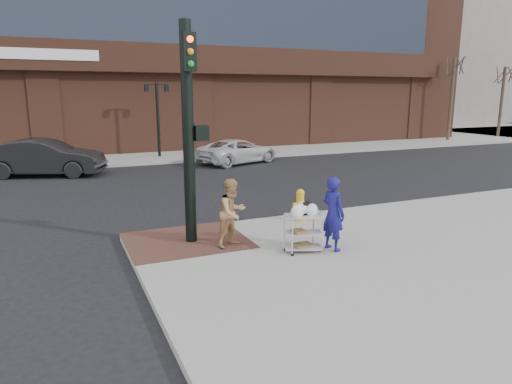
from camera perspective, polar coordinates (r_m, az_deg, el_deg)
name	(u,v)px	position (r m, az deg, el deg)	size (l,w,h in m)	color
ground	(223,255)	(10.48, -4.17, -7.82)	(220.00, 220.00, 0.00)	black
sidewalk_far	(233,131)	(44.34, -2.91, 7.68)	(65.00, 36.00, 0.15)	gray
brick_curb_ramp	(186,240)	(11.08, -8.70, -5.96)	(2.80, 2.40, 0.01)	#553027
filler_block	(416,50)	(64.33, 19.41, 16.40)	(14.00, 20.00, 18.00)	slate
bare_tree_a	(455,56)	(37.63, 23.63, 15.33)	(1.80, 1.80, 7.20)	#382B21
bare_tree_b	(506,65)	(42.46, 28.74, 13.76)	(1.80, 1.80, 6.70)	#382B21
lamp_post	(158,111)	(25.85, -12.20, 9.81)	(1.32, 0.22, 4.00)	black
traffic_signal_pole	(189,128)	(10.47, -8.33, 7.95)	(0.61, 0.51, 5.00)	black
woman_blue	(333,214)	(10.25, 9.63, -2.68)	(0.61, 0.40, 1.66)	navy
pedestrian_tan	(233,213)	(10.38, -2.95, -2.60)	(0.76, 0.59, 1.57)	#AF8352
sedan_dark	(45,158)	(22.13, -24.89, 3.91)	(1.74, 4.98, 1.64)	black
minivan_white	(238,151)	(23.94, -2.26, 5.13)	(2.10, 4.55, 1.27)	silver
utility_cart	(303,229)	(10.12, 5.91, -4.68)	(0.91, 0.71, 1.12)	#B1B1B6
fire_hydrant	(300,204)	(12.58, 5.53, -1.55)	(0.42, 0.29, 0.89)	gold
newsbox_red	(1,156)	(24.43, -29.27, 3.90)	(0.47, 0.42, 1.11)	#A2121B
newsbox_yellow	(6,156)	(24.82, -28.75, 3.96)	(0.43, 0.39, 1.02)	yellow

